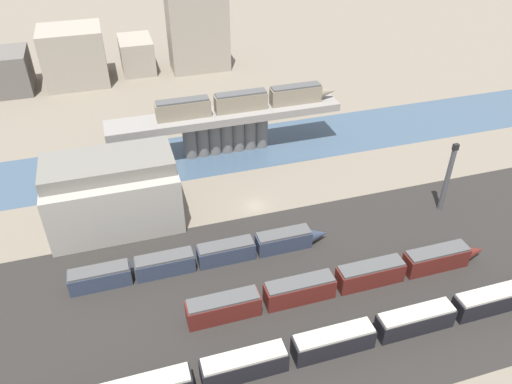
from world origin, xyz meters
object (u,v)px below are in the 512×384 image
at_px(train_yard_far, 203,256).
at_px(warehouse_building, 113,192).
at_px(train_yard_mid, 343,280).
at_px(signal_tower, 447,178).
at_px(train_yard_near, 384,328).
at_px(train_on_bridge, 247,101).

relative_size(train_yard_far, warehouse_building, 1.91).
bearing_deg(train_yard_mid, train_yard_far, 148.96).
bearing_deg(signal_tower, train_yard_mid, -152.89).
xyz_separation_m(train_yard_far, warehouse_building, (-12.89, 16.55, 4.73)).
bearing_deg(train_yard_far, train_yard_mid, -31.04).
bearing_deg(train_yard_near, train_on_bridge, 93.57).
distance_m(train_yard_near, signal_tower, 35.61).
bearing_deg(train_yard_mid, train_on_bridge, 92.52).
bearing_deg(signal_tower, train_yard_near, -136.61).
bearing_deg(warehouse_building, train_yard_mid, -41.01).
bearing_deg(train_yard_far, train_yard_near, -46.15).
height_order(train_yard_near, signal_tower, signal_tower).
bearing_deg(warehouse_building, train_on_bridge, 31.62).
relative_size(warehouse_building, signal_tower, 1.61).
relative_size(train_yard_near, warehouse_building, 4.57).
height_order(train_on_bridge, signal_tower, signal_tower).
xyz_separation_m(train_on_bridge, train_yard_far, (-17.83, -35.46, -10.09)).
distance_m(train_yard_near, train_yard_mid, 10.43).
distance_m(train_yard_far, signal_tower, 47.37).
xyz_separation_m(train_on_bridge, signal_tower, (29.19, -33.57, -4.73)).
xyz_separation_m(train_yard_mid, warehouse_building, (-32.81, 28.54, 4.53)).
bearing_deg(signal_tower, train_yard_far, -177.70).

